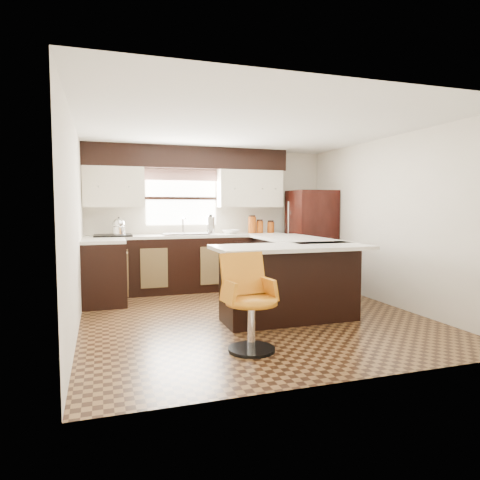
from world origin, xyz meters
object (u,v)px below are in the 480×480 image
object	(u,v)px
peninsula_long	(294,271)
bar_chair	(252,303)
peninsula_return	(290,285)
refrigerator	(311,238)

from	to	relation	value
peninsula_long	bar_chair	size ratio (longest dim) A/B	2.05
peninsula_return	bar_chair	xyz separation A→B (m)	(-0.82, -0.91, 0.03)
peninsula_return	bar_chair	world-z (taller)	bar_chair
refrigerator	peninsula_return	bearing A→B (deg)	-123.60
peninsula_return	bar_chair	distance (m)	1.23
peninsula_long	bar_chair	bearing A→B (deg)	-125.54
peninsula_long	refrigerator	size ratio (longest dim) A/B	1.15
refrigerator	bar_chair	xyz separation A→B (m)	(-2.17, -2.93, -0.37)
peninsula_long	bar_chair	xyz separation A→B (m)	(-1.35, -1.89, 0.03)
refrigerator	peninsula_long	bearing A→B (deg)	-128.01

